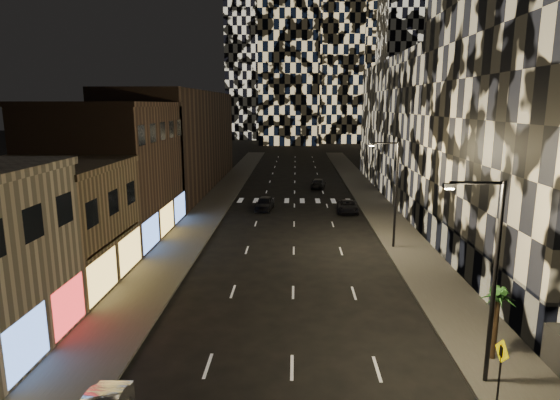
# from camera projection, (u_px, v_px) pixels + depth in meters

# --- Properties ---
(sidewalk_left) EXTENTS (4.00, 120.00, 0.15)m
(sidewalk_left) POSITION_uv_depth(u_px,v_px,m) (217.00, 200.00, 60.57)
(sidewalk_left) COLOR #47443F
(sidewalk_left) RESTS_ON ground
(sidewalk_right) EXTENTS (4.00, 120.00, 0.15)m
(sidewalk_right) POSITION_uv_depth(u_px,v_px,m) (372.00, 201.00, 59.92)
(sidewalk_right) COLOR #47443F
(sidewalk_right) RESTS_ON ground
(curb_left) EXTENTS (0.20, 120.00, 0.15)m
(curb_left) POSITION_uv_depth(u_px,v_px,m) (234.00, 200.00, 60.50)
(curb_left) COLOR #4C4C47
(curb_left) RESTS_ON ground
(curb_right) EXTENTS (0.20, 120.00, 0.15)m
(curb_right) POSITION_uv_depth(u_px,v_px,m) (356.00, 200.00, 59.99)
(curb_right) COLOR #4C4C47
(curb_right) RESTS_ON ground
(retail_tan) EXTENTS (10.00, 10.00, 8.00)m
(retail_tan) POSITION_uv_depth(u_px,v_px,m) (43.00, 228.00, 31.62)
(retail_tan) COLOR #7A6349
(retail_tan) RESTS_ON ground
(retail_brown) EXTENTS (10.00, 15.00, 12.00)m
(retail_brown) POSITION_uv_depth(u_px,v_px,m) (112.00, 172.00, 43.46)
(retail_brown) COLOR #503A2D
(retail_brown) RESTS_ON ground
(retail_filler_left) EXTENTS (10.00, 40.00, 14.00)m
(retail_filler_left) POSITION_uv_depth(u_px,v_px,m) (180.00, 140.00, 69.20)
(retail_filler_left) COLOR #503A2D
(retail_filler_left) RESTS_ON ground
(midrise_base) EXTENTS (0.60, 25.00, 3.00)m
(midrise_base) POSITION_uv_depth(u_px,v_px,m) (460.00, 252.00, 34.59)
(midrise_base) COLOR #383838
(midrise_base) RESTS_ON ground
(midrise_filler_right) EXTENTS (16.00, 40.00, 18.00)m
(midrise_filler_right) POSITION_uv_depth(u_px,v_px,m) (439.00, 128.00, 64.65)
(midrise_filler_right) COLOR #232326
(midrise_filler_right) RESTS_ON ground
(streetlight_near) EXTENTS (2.55, 0.25, 9.00)m
(streetlight_near) POSITION_uv_depth(u_px,v_px,m) (490.00, 269.00, 19.75)
(streetlight_near) COLOR black
(streetlight_near) RESTS_ON sidewalk_right
(streetlight_far) EXTENTS (2.55, 0.25, 9.00)m
(streetlight_far) POSITION_uv_depth(u_px,v_px,m) (393.00, 187.00, 39.33)
(streetlight_far) COLOR black
(streetlight_far) RESTS_ON sidewalk_right
(car_dark_midlane) EXTENTS (2.37, 4.75, 1.56)m
(car_dark_midlane) POSITION_uv_depth(u_px,v_px,m) (265.00, 203.00, 54.89)
(car_dark_midlane) COLOR black
(car_dark_midlane) RESTS_ON ground
(car_dark_oncoming) EXTENTS (2.48, 5.00, 1.40)m
(car_dark_oncoming) POSITION_uv_depth(u_px,v_px,m) (318.00, 183.00, 69.29)
(car_dark_oncoming) COLOR black
(car_dark_oncoming) RESTS_ON ground
(car_dark_rightlane) EXTENTS (2.58, 5.06, 1.37)m
(car_dark_rightlane) POSITION_uv_depth(u_px,v_px,m) (348.00, 207.00, 53.59)
(car_dark_rightlane) COLOR black
(car_dark_rightlane) RESTS_ON ground
(ped_sign) EXTENTS (0.12, 0.99, 2.98)m
(ped_sign) POSITION_uv_depth(u_px,v_px,m) (501.00, 361.00, 18.51)
(ped_sign) COLOR black
(ped_sign) RESTS_ON sidewalk_right
(palm_tree) EXTENTS (1.83, 1.85, 3.62)m
(palm_tree) POSITION_uv_depth(u_px,v_px,m) (498.00, 300.00, 22.01)
(palm_tree) COLOR #47331E
(palm_tree) RESTS_ON sidewalk_right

